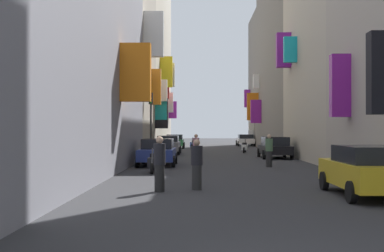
{
  "coord_description": "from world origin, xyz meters",
  "views": [
    {
      "loc": [
        -1.45,
        -4.67,
        1.98
      ],
      "look_at": [
        -1.92,
        31.96,
        2.19
      ],
      "focal_mm": 46.89,
      "sensor_mm": 36.0,
      "label": 1
    }
  ],
  "objects": [
    {
      "name": "traffic_light_far_corner",
      "position": [
        -4.57,
        28.08,
        2.95
      ],
      "size": [
        0.26,
        0.34,
        4.34
      ],
      "color": "#2D2D2D",
      "rests_on": "ground"
    },
    {
      "name": "parked_car_blue",
      "position": [
        -3.66,
        22.44,
        0.76
      ],
      "size": [
        2.02,
        4.19,
        1.44
      ],
      "color": "navy",
      "rests_on": "ground"
    },
    {
      "name": "building_right_mid_a",
      "position": [
        7.99,
        27.07,
        6.43
      ],
      "size": [
        6.99,
        12.77,
        12.86
      ],
      "color": "#BCB29E",
      "rests_on": "ground"
    },
    {
      "name": "scooter_black",
      "position": [
        -3.48,
        17.88,
        0.46
      ],
      "size": [
        0.45,
        1.95,
        1.13
      ],
      "color": "black",
      "rests_on": "ground"
    },
    {
      "name": "ground_plane",
      "position": [
        0.0,
        30.0,
        0.0
      ],
      "size": [
        140.0,
        140.0,
        0.0
      ],
      "primitive_type": "plane",
      "color": "#2D2D30"
    },
    {
      "name": "scooter_blue",
      "position": [
        -1.9,
        43.91,
        0.46
      ],
      "size": [
        0.72,
        1.87,
        1.13
      ],
      "color": "#2D4CAD",
      "rests_on": "ground"
    },
    {
      "name": "building_left_mid_b",
      "position": [
        -7.99,
        48.51,
        10.79
      ],
      "size": [
        7.32,
        22.96,
        21.59
      ],
      "color": "#BCB29E",
      "rests_on": "ground"
    },
    {
      "name": "scooter_white",
      "position": [
        2.36,
        36.53,
        0.46
      ],
      "size": [
        0.64,
        1.93,
        1.13
      ],
      "color": "silver",
      "rests_on": "ground"
    },
    {
      "name": "building_right_mid_c",
      "position": [
        7.99,
        55.47,
        7.76
      ],
      "size": [
        6.73,
        9.06,
        15.54
      ],
      "color": "slate",
      "rests_on": "ground"
    },
    {
      "name": "building_left_mid_a",
      "position": [
        -7.98,
        32.05,
        9.79
      ],
      "size": [
        7.29,
        9.98,
        19.63
      ],
      "color": "#9E9384",
      "rests_on": "ground"
    },
    {
      "name": "pedestrian_crossing",
      "position": [
        -1.51,
        11.62,
        0.82
      ],
      "size": [
        0.41,
        0.41,
        1.64
      ],
      "color": "#292929",
      "rests_on": "ground"
    },
    {
      "name": "pedestrian_near_right",
      "position": [
        -2.68,
        11.1,
        0.87
      ],
      "size": [
        0.52,
        0.52,
        1.75
      ],
      "color": "black",
      "rests_on": "ground"
    },
    {
      "name": "parked_car_white",
      "position": [
        3.99,
        53.42,
        0.71
      ],
      "size": [
        1.97,
        4.17,
        1.33
      ],
      "color": "white",
      "rests_on": "ground"
    },
    {
      "name": "pedestrian_near_left",
      "position": [
        2.21,
        21.3,
        0.85
      ],
      "size": [
        0.45,
        0.45,
        1.7
      ],
      "color": "black",
      "rests_on": "ground"
    },
    {
      "name": "parked_car_yellow",
      "position": [
        3.51,
        10.06,
        0.78
      ],
      "size": [
        1.99,
        4.36,
        1.48
      ],
      "color": "gold",
      "rests_on": "ground"
    },
    {
      "name": "parked_car_grey",
      "position": [
        -3.82,
        34.48,
        0.77
      ],
      "size": [
        1.96,
        4.4,
        1.44
      ],
      "color": "slate",
      "rests_on": "ground"
    },
    {
      "name": "building_right_mid_b",
      "position": [
        7.99,
        42.2,
        9.46
      ],
      "size": [
        7.22,
        17.49,
        18.93
      ],
      "color": "slate",
      "rests_on": "ground"
    },
    {
      "name": "pedestrian_mid_street",
      "position": [
        -1.59,
        24.97,
        0.83
      ],
      "size": [
        0.51,
        0.51,
        1.67
      ],
      "color": "#363636",
      "rests_on": "ground"
    },
    {
      "name": "parked_car_green",
      "position": [
        -3.87,
        46.36,
        0.74
      ],
      "size": [
        1.98,
        4.11,
        1.4
      ],
      "color": "#236638",
      "rests_on": "ground"
    },
    {
      "name": "parked_car_black",
      "position": [
        3.71,
        29.21,
        0.75
      ],
      "size": [
        1.99,
        4.29,
        1.44
      ],
      "color": "black",
      "rests_on": "ground"
    }
  ]
}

